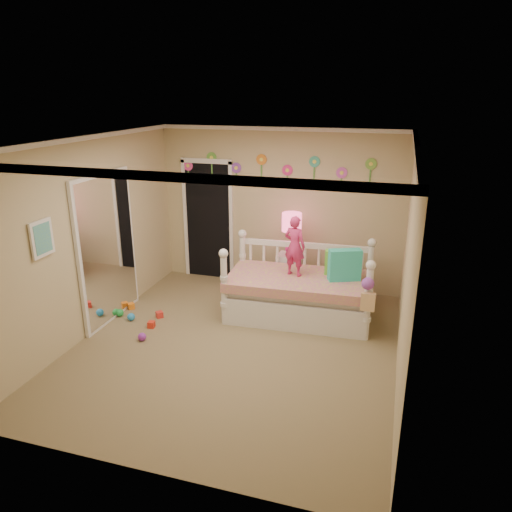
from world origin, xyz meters
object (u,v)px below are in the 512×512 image
(daybed, at_px, (299,280))
(child, at_px, (295,246))
(nightstand, at_px, (290,275))
(table_lamp, at_px, (292,227))

(daybed, relative_size, child, 2.37)
(daybed, height_order, nightstand, daybed)
(child, bearing_deg, daybed, 176.44)
(table_lamp, bearing_deg, nightstand, -94.76)
(nightstand, relative_size, table_lamp, 1.02)
(table_lamp, bearing_deg, daybed, -68.18)
(child, bearing_deg, table_lamp, -57.66)
(daybed, bearing_deg, child, 157.40)
(daybed, distance_m, nightstand, 0.81)
(daybed, xyz_separation_m, child, (-0.09, 0.03, 0.50))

